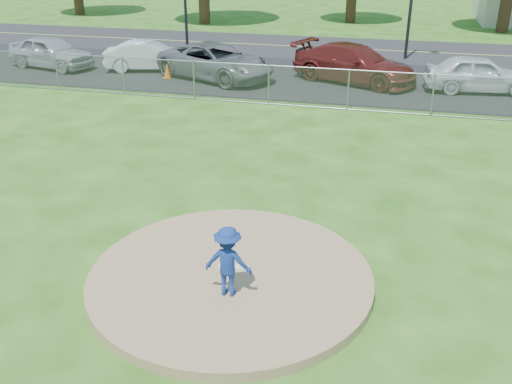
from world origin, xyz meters
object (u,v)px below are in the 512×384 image
parked_car_silver (51,52)px  parked_car_gray (216,62)px  pitcher (228,261)px  parked_car_white (149,56)px  parked_car_darkred (354,64)px  traffic_cone (167,71)px  parked_car_pearl (479,74)px

parked_car_silver → parked_car_gray: 8.39m
pitcher → parked_car_gray: bearing=-72.4°
pitcher → parked_car_gray: parked_car_gray is taller
parked_car_silver → parked_car_white: (4.80, 0.65, -0.07)m
parked_car_gray → parked_car_darkred: (6.02, 0.88, 0.04)m
parked_car_silver → parked_car_white: parked_car_silver is taller
parked_car_silver → parked_car_gray: parked_car_gray is taller
traffic_cone → parked_car_silver: parked_car_silver is taller
parked_car_darkred → traffic_cone: bearing=121.7°
parked_car_gray → parked_car_pearl: (11.13, 0.49, -0.03)m
traffic_cone → parked_car_pearl: bearing=3.9°
parked_car_white → parked_car_pearl: 14.72m
traffic_cone → parked_car_gray: bearing=10.5°
parked_car_silver → parked_car_pearl: parked_car_silver is taller
parked_car_white → parked_car_silver: bearing=81.7°
traffic_cone → parked_car_white: 1.92m
parked_car_gray → parked_car_darkred: size_ratio=1.00×
parked_car_pearl → traffic_cone: bearing=87.1°
traffic_cone → parked_car_darkred: (8.20, 1.29, 0.47)m
parked_car_white → parked_car_gray: (3.58, -0.86, 0.09)m
parked_car_silver → parked_car_darkred: size_ratio=0.79×
parked_car_white → parked_car_pearl: (14.71, -0.37, 0.06)m
parked_car_white → parked_car_darkred: size_ratio=0.74×
parked_car_darkred → pitcher: bearing=-159.5°
traffic_cone → parked_car_silver: size_ratio=0.15×
parked_car_gray → pitcher: bearing=-137.5°
parked_car_silver → parked_car_darkred: 14.43m
traffic_cone → parked_car_gray: parked_car_gray is taller
pitcher → parked_car_white: (-8.93, 16.93, -0.17)m
parked_car_silver → parked_car_darkred: bearing=-73.7°
parked_car_white → parked_car_pearl: size_ratio=0.95×
traffic_cone → pitcher: bearing=-64.3°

